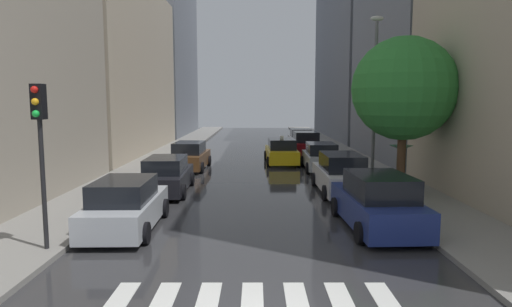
{
  "coord_description": "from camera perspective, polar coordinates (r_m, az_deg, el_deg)",
  "views": [
    {
      "loc": [
        0.07,
        -7.26,
        4.01
      ],
      "look_at": [
        0.14,
        19.1,
        0.89
      ],
      "focal_mm": 31.03,
      "sensor_mm": 36.0,
      "label": 1
    }
  ],
  "objects": [
    {
      "name": "street_tree_right",
      "position": [
        19.75,
        18.38,
        7.91
      ],
      "size": [
        4.35,
        4.35,
        6.57
      ],
      "color": "#513823",
      "rests_on": "sidewalk_right"
    },
    {
      "name": "taxi_midroad",
      "position": [
        28.62,
        3.16,
        0.22
      ],
      "size": [
        2.19,
        4.71,
        1.81
      ],
      "rotation": [
        0.0,
        0.0,
        1.6
      ],
      "color": "yellow",
      "rests_on": "ground"
    },
    {
      "name": "pedestrian_foreground",
      "position": [
        20.92,
        18.01,
        -0.37
      ],
      "size": [
        1.02,
        1.02,
        1.89
      ],
      "rotation": [
        0.0,
        0.0,
        2.95
      ],
      "color": "brown",
      "rests_on": "sidewalk_right"
    },
    {
      "name": "parked_car_right_nearest",
      "position": [
        14.53,
        15.25,
        -6.16
      ],
      "size": [
        2.29,
        4.83,
        1.77
      ],
      "rotation": [
        0.0,
        0.0,
        1.61
      ],
      "color": "navy",
      "rests_on": "ground"
    },
    {
      "name": "lamp_post_right",
      "position": [
        21.29,
        14.91,
        7.96
      ],
      "size": [
        0.6,
        0.28,
        7.71
      ],
      "color": "#595B60",
      "rests_on": "sidewalk_right"
    },
    {
      "name": "parked_car_right_fifth",
      "position": [
        38.83,
        5.6,
        1.92
      ],
      "size": [
        2.13,
        4.27,
        1.63
      ],
      "rotation": [
        0.0,
        0.0,
        1.58
      ],
      "color": "silver",
      "rests_on": "ground"
    },
    {
      "name": "building_left_far",
      "position": [
        54.96,
        -12.15,
        14.33
      ],
      "size": [
        6.0,
        17.01,
        22.81
      ],
      "primitive_type": "cube",
      "color": "slate",
      "rests_on": "ground"
    },
    {
      "name": "parked_car_left_second",
      "position": [
        19.85,
        -11.57,
        -2.84
      ],
      "size": [
        2.12,
        4.71,
        1.6
      ],
      "rotation": [
        0.0,
        0.0,
        1.6
      ],
      "color": "black",
      "rests_on": "ground"
    },
    {
      "name": "parked_car_left_nearest",
      "position": [
        14.44,
        -16.58,
        -6.52
      ],
      "size": [
        2.11,
        4.51,
        1.63
      ],
      "rotation": [
        0.0,
        0.0,
        1.59
      ],
      "color": "#B2B7BF",
      "rests_on": "ground"
    },
    {
      "name": "building_left_mid",
      "position": [
        36.11,
        -18.31,
        10.39
      ],
      "size": [
        6.0,
        19.37,
        13.03
      ],
      "primitive_type": "cube",
      "color": "#B2A38C",
      "rests_on": "ground"
    },
    {
      "name": "traffic_light_left_corner",
      "position": [
        12.57,
        -26.24,
        2.75
      ],
      "size": [
        0.3,
        0.42,
        4.3
      ],
      "color": "black",
      "rests_on": "sidewalk_left"
    },
    {
      "name": "sidewalk_left",
      "position": [
        32.18,
        -11.93,
        -0.43
      ],
      "size": [
        3.0,
        72.0,
        0.15
      ],
      "primitive_type": "cube",
      "color": "gray",
      "rests_on": "ground"
    },
    {
      "name": "crosswalk_stripes",
      "position": [
        9.21,
        -0.62,
        -19.01
      ],
      "size": [
        5.85,
        2.2,
        0.01
      ],
      "color": "silver",
      "rests_on": "ground"
    },
    {
      "name": "sidewalk_right",
      "position": [
        32.15,
        11.39,
        -0.42
      ],
      "size": [
        3.0,
        72.0,
        0.15
      ],
      "primitive_type": "cube",
      "color": "gray",
      "rests_on": "ground"
    },
    {
      "name": "parked_car_right_third",
      "position": [
        26.21,
        8.21,
        -0.47
      ],
      "size": [
        2.05,
        4.43,
        1.59
      ],
      "rotation": [
        0.0,
        0.0,
        1.56
      ],
      "color": "#B2B7BF",
      "rests_on": "ground"
    },
    {
      "name": "ground_plane",
      "position": [
        31.52,
        -0.27,
        -0.6
      ],
      "size": [
        28.0,
        72.0,
        0.04
      ],
      "primitive_type": "cube",
      "color": "#303033"
    },
    {
      "name": "parked_car_right_second",
      "position": [
        19.7,
        10.72,
        -2.69
      ],
      "size": [
        2.07,
        4.8,
        1.76
      ],
      "rotation": [
        0.0,
        0.0,
        1.58
      ],
      "color": "silver",
      "rests_on": "ground"
    },
    {
      "name": "building_right_far",
      "position": [
        50.83,
        12.73,
        15.22
      ],
      "size": [
        6.0,
        21.85,
        23.29
      ],
      "primitive_type": "cube",
      "color": "slate",
      "rests_on": "ground"
    },
    {
      "name": "parked_car_right_fourth",
      "position": [
        32.8,
        6.25,
        1.15
      ],
      "size": [
        2.17,
        4.36,
        1.8
      ],
      "rotation": [
        0.0,
        0.0,
        1.59
      ],
      "color": "maroon",
      "rests_on": "ground"
    },
    {
      "name": "parked_car_left_third",
      "position": [
        26.37,
        -8.67,
        -0.39
      ],
      "size": [
        2.17,
        4.48,
        1.64
      ],
      "rotation": [
        0.0,
        0.0,
        1.53
      ],
      "color": "brown",
      "rests_on": "ground"
    }
  ]
}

